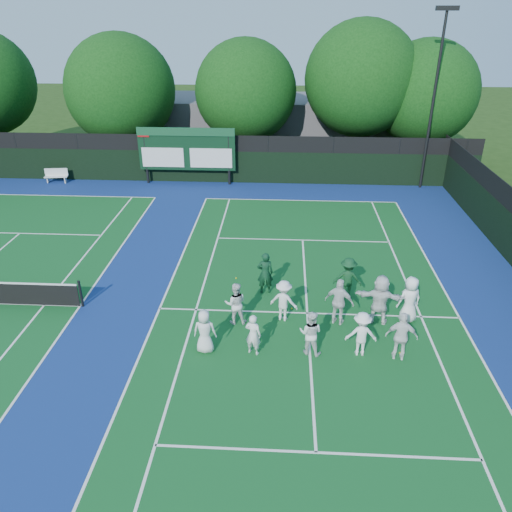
{
  "coord_description": "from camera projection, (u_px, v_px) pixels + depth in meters",
  "views": [
    {
      "loc": [
        -1.0,
        -14.48,
        10.09
      ],
      "look_at": [
        -2.0,
        3.0,
        1.3
      ],
      "focal_mm": 35.0,
      "sensor_mm": 36.0,
      "label": 1
    }
  ],
  "objects": [
    {
      "name": "ground",
      "position": [
        308.0,
        329.0,
        17.4
      ],
      "size": [
        120.0,
        120.0,
        0.0
      ],
      "primitive_type": "plane",
      "color": "#1E390F",
      "rests_on": "ground"
    },
    {
      "name": "court_apron",
      "position": [
        146.0,
        308.0,
        18.6
      ],
      "size": [
        34.0,
        32.0,
        0.01
      ],
      "primitive_type": "cube",
      "color": "navy",
      "rests_on": "ground"
    },
    {
      "name": "near_court",
      "position": [
        307.0,
        313.0,
        18.29
      ],
      "size": [
        11.05,
        23.85,
        0.01
      ],
      "color": "#104F1E",
      "rests_on": "ground"
    },
    {
      "name": "back_fence",
      "position": [
        204.0,
        161.0,
        31.37
      ],
      "size": [
        34.0,
        0.08,
        3.0
      ],
      "color": "black",
      "rests_on": "ground"
    },
    {
      "name": "scoreboard",
      "position": [
        186.0,
        150.0,
        30.68
      ],
      "size": [
        6.0,
        0.21,
        3.55
      ],
      "color": "black",
      "rests_on": "ground"
    },
    {
      "name": "clubhouse",
      "position": [
        272.0,
        125.0,
        38.02
      ],
      "size": [
        18.0,
        6.0,
        4.0
      ],
      "primitive_type": "cube",
      "color": "#58585D",
      "rests_on": "ground"
    },
    {
      "name": "light_pole_right",
      "position": [
        436.0,
        81.0,
        28.2
      ],
      "size": [
        1.2,
        0.3,
        10.12
      ],
      "color": "black",
      "rests_on": "ground"
    },
    {
      "name": "bench",
      "position": [
        56.0,
        175.0,
        31.68
      ],
      "size": [
        1.46,
        0.58,
        0.9
      ],
      "color": "silver",
      "rests_on": "ground"
    },
    {
      "name": "tree_b",
      "position": [
        123.0,
        93.0,
        33.26
      ],
      "size": [
        7.25,
        7.25,
        8.73
      ],
      "color": "black",
      "rests_on": "ground"
    },
    {
      "name": "tree_c",
      "position": [
        248.0,
        94.0,
        32.84
      ],
      "size": [
        6.66,
        6.66,
        8.42
      ],
      "color": "black",
      "rests_on": "ground"
    },
    {
      "name": "tree_d",
      "position": [
        363.0,
        82.0,
        32.09
      ],
      "size": [
        7.28,
        7.28,
        9.56
      ],
      "color": "black",
      "rests_on": "ground"
    },
    {
      "name": "tree_e",
      "position": [
        427.0,
        95.0,
        32.24
      ],
      "size": [
        6.67,
        6.67,
        8.43
      ],
      "color": "black",
      "rests_on": "ground"
    },
    {
      "name": "tennis_ball_0",
      "position": [
        292.0,
        309.0,
        18.52
      ],
      "size": [
        0.07,
        0.07,
        0.07
      ],
      "primitive_type": "sphere",
      "color": "#C0C717",
      "rests_on": "ground"
    },
    {
      "name": "tennis_ball_1",
      "position": [
        344.0,
        275.0,
        20.81
      ],
      "size": [
        0.07,
        0.07,
        0.07
      ],
      "primitive_type": "sphere",
      "color": "#C0C717",
      "rests_on": "ground"
    },
    {
      "name": "tennis_ball_2",
      "position": [
        400.0,
        353.0,
        16.14
      ],
      "size": [
        0.07,
        0.07,
        0.07
      ],
      "primitive_type": "sphere",
      "color": "#C0C717",
      "rests_on": "ground"
    },
    {
      "name": "tennis_ball_3",
      "position": [
        236.0,
        278.0,
        20.59
      ],
      "size": [
        0.07,
        0.07,
        0.07
      ],
      "primitive_type": "sphere",
      "color": "#C0C717",
      "rests_on": "ground"
    },
    {
      "name": "player_front_0",
      "position": [
        205.0,
        331.0,
        15.97
      ],
      "size": [
        0.76,
        0.5,
        1.53
      ],
      "primitive_type": "imported",
      "rotation": [
        0.0,
        0.0,
        3.12
      ],
      "color": "silver",
      "rests_on": "ground"
    },
    {
      "name": "player_front_1",
      "position": [
        253.0,
        335.0,
        15.87
      ],
      "size": [
        0.62,
        0.5,
        1.46
      ],
      "primitive_type": "imported",
      "rotation": [
        0.0,
        0.0,
        2.82
      ],
      "color": "white",
      "rests_on": "ground"
    },
    {
      "name": "player_front_2",
      "position": [
        311.0,
        333.0,
        15.88
      ],
      "size": [
        0.88,
        0.77,
        1.55
      ],
      "primitive_type": "imported",
      "rotation": [
        0.0,
        0.0,
        2.88
      ],
      "color": "white",
      "rests_on": "ground"
    },
    {
      "name": "player_front_3",
      "position": [
        361.0,
        334.0,
        15.83
      ],
      "size": [
        1.0,
        0.58,
        1.55
      ],
      "primitive_type": "imported",
      "rotation": [
        0.0,
        0.0,
        3.14
      ],
      "color": "white",
      "rests_on": "ground"
    },
    {
      "name": "player_front_4",
      "position": [
        402.0,
        336.0,
        15.58
      ],
      "size": [
        1.05,
        0.56,
        1.7
      ],
      "primitive_type": "imported",
      "rotation": [
        0.0,
        0.0,
        2.99
      ],
      "color": "white",
      "rests_on": "ground"
    },
    {
      "name": "player_back_0",
      "position": [
        235.0,
        303.0,
        17.42
      ],
      "size": [
        0.82,
        0.67,
        1.58
      ],
      "primitive_type": "imported",
      "rotation": [
        0.0,
        0.0,
        3.23
      ],
      "color": "silver",
      "rests_on": "ground"
    },
    {
      "name": "player_back_1",
      "position": [
        284.0,
        301.0,
        17.61
      ],
      "size": [
        1.14,
        0.86,
        1.56
      ],
      "primitive_type": "imported",
      "rotation": [
        0.0,
        0.0,
        2.83
      ],
      "color": "white",
      "rests_on": "ground"
    },
    {
      "name": "player_back_2",
      "position": [
        339.0,
        302.0,
        17.33
      ],
      "size": [
        1.12,
        0.79,
        1.77
      ],
      "primitive_type": "imported",
      "rotation": [
        0.0,
        0.0,
        2.76
      ],
      "color": "silver",
      "rests_on": "ground"
    },
    {
      "name": "player_back_3",
      "position": [
        380.0,
        300.0,
        17.38
      ],
      "size": [
        1.8,
        0.84,
        1.87
      ],
      "primitive_type": "imported",
      "rotation": [
        0.0,
        0.0,
        2.97
      ],
      "color": "silver",
      "rests_on": "ground"
    },
    {
      "name": "player_back_4",
      "position": [
        410.0,
        300.0,
        17.49
      ],
      "size": [
        0.98,
        0.78,
        1.75
      ],
      "primitive_type": "imported",
      "rotation": [
        0.0,
        0.0,
        3.44
      ],
      "color": "white",
      "rests_on": "ground"
    },
    {
      "name": "coach_left",
      "position": [
        265.0,
        273.0,
        19.27
      ],
      "size": [
        0.67,
        0.48,
        1.72
      ],
      "primitive_type": "imported",
      "rotation": [
        0.0,
        0.0,
        3.25
      ],
      "color": "#0D331D",
      "rests_on": "ground"
    },
    {
      "name": "coach_right",
      "position": [
        348.0,
        278.0,
        18.95
      ],
      "size": [
        1.14,
        0.74,
        1.67
      ],
      "primitive_type": "imported",
      "rotation": [
        0.0,
        0.0,
        3.03
      ],
      "color": "#103C1D",
      "rests_on": "ground"
    }
  ]
}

